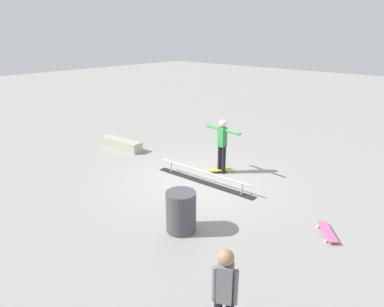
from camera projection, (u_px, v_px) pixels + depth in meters
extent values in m
plane|color=gray|center=(199.00, 181.00, 9.84)|extent=(60.00, 60.00, 0.00)
cube|color=black|center=(204.00, 182.00, 9.73)|extent=(3.26, 0.41, 0.01)
cylinder|color=#B7B7BC|center=(242.00, 189.00, 8.94)|extent=(0.04, 0.04, 0.33)
cylinder|color=#B7B7BC|center=(171.00, 167.00, 10.41)|extent=(0.04, 0.04, 0.33)
cylinder|color=#B7B7BC|center=(204.00, 172.00, 9.62)|extent=(3.09, 0.21, 0.05)
cube|color=#B2A893|center=(121.00, 144.00, 12.51)|extent=(1.85, 0.57, 0.34)
cylinder|color=black|center=(224.00, 160.00, 10.24)|extent=(0.13, 0.13, 0.82)
cylinder|color=black|center=(220.00, 159.00, 10.35)|extent=(0.13, 0.13, 0.82)
cube|color=#2D8C42|center=(222.00, 137.00, 10.06)|extent=(0.23, 0.21, 0.58)
sphere|color=beige|center=(223.00, 124.00, 9.92)|extent=(0.22, 0.22, 0.22)
cylinder|color=#2D8C42|center=(233.00, 132.00, 9.72)|extent=(0.55, 0.13, 0.08)
cylinder|color=#2D8C42|center=(213.00, 127.00, 10.25)|extent=(0.55, 0.13, 0.08)
cube|color=yellow|center=(219.00, 170.00, 10.41)|extent=(0.67, 0.74, 0.02)
cylinder|color=white|center=(227.00, 170.00, 10.57)|extent=(0.06, 0.06, 0.05)
cylinder|color=white|center=(229.00, 172.00, 10.35)|extent=(0.06, 0.06, 0.05)
cylinder|color=white|center=(210.00, 171.00, 10.49)|extent=(0.06, 0.06, 0.05)
cylinder|color=white|center=(211.00, 173.00, 10.28)|extent=(0.06, 0.06, 0.05)
cube|color=slate|center=(225.00, 283.00, 4.35)|extent=(0.26, 0.25, 0.54)
sphere|color=#A87A56|center=(226.00, 257.00, 4.22)|extent=(0.21, 0.21, 0.21)
cylinder|color=slate|center=(214.00, 284.00, 4.39)|extent=(0.09, 0.09, 0.51)
cylinder|color=slate|center=(235.00, 288.00, 4.33)|extent=(0.09, 0.09, 0.51)
cube|color=#E05993|center=(328.00, 231.00, 7.21)|extent=(0.66, 0.75, 0.02)
cylinder|color=white|center=(318.00, 226.00, 7.49)|extent=(0.06, 0.06, 0.05)
cylinder|color=white|center=(329.00, 227.00, 7.48)|extent=(0.06, 0.06, 0.05)
cylinder|color=white|center=(326.00, 241.00, 6.98)|extent=(0.06, 0.06, 0.05)
cylinder|color=white|center=(337.00, 241.00, 6.96)|extent=(0.06, 0.06, 0.05)
cylinder|color=#47474C|center=(181.00, 212.00, 7.26)|extent=(0.64, 0.64, 0.89)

